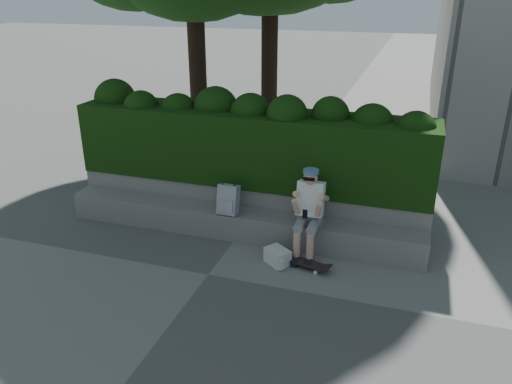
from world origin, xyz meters
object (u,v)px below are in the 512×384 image
(person, at_px, (309,209))
(skateboard, at_px, (301,261))
(backpack_plaid, at_px, (228,200))
(backpack_ground, at_px, (277,256))

(person, height_order, skateboard, person)
(backpack_plaid, relative_size, backpack_ground, 1.32)
(person, height_order, backpack_plaid, person)
(person, height_order, backpack_ground, person)
(backpack_plaid, distance_m, backpack_ground, 1.25)
(backpack_plaid, bearing_deg, skateboard, -17.22)
(backpack_ground, bearing_deg, person, 87.24)
(skateboard, bearing_deg, backpack_ground, -159.15)
(backpack_plaid, bearing_deg, person, -0.35)
(person, distance_m, backpack_ground, 0.86)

